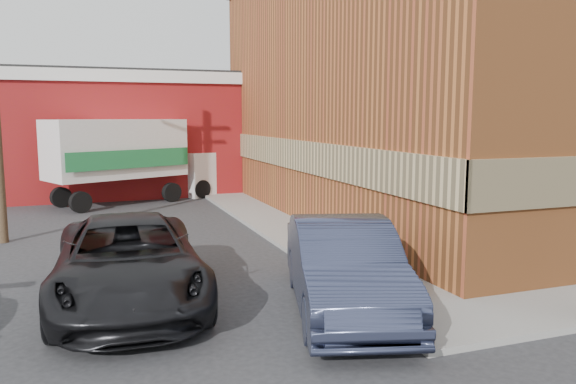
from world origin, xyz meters
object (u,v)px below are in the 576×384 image
object	(u,v)px
warehouse	(66,133)
suv_a	(128,261)
box_truck	(132,155)
brick_building	(473,87)
sedan	(344,267)

from	to	relation	value
warehouse	suv_a	distance (m)	17.80
warehouse	box_truck	size ratio (longest dim) A/B	2.25
brick_building	sedan	bearing A→B (deg)	-137.57
sedan	box_truck	size ratio (longest dim) A/B	0.71
sedan	box_truck	distance (m)	15.20
warehouse	sedan	xyz separation A→B (m)	(5.20, -19.50, -1.97)
brick_building	sedan	distance (m)	13.17
suv_a	brick_building	bearing A→B (deg)	29.61
box_truck	warehouse	bearing A→B (deg)	95.73
suv_a	box_truck	distance (m)	13.16
sedan	brick_building	bearing A→B (deg)	58.30
sedan	suv_a	xyz separation A→B (m)	(-3.70, 1.88, -0.02)
warehouse	suv_a	xyz separation A→B (m)	(1.50, -17.62, -1.99)
sedan	suv_a	world-z (taller)	sedan
brick_building	suv_a	bearing A→B (deg)	-153.01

